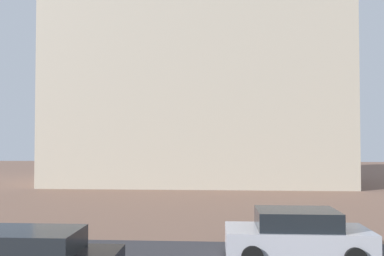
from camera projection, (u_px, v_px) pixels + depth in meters
landmark_building at (203, 50)px, 35.88m from camera, size 24.29×11.42×39.59m
car_silver at (297, 236)px, 12.52m from camera, size 4.34×2.12×1.52m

